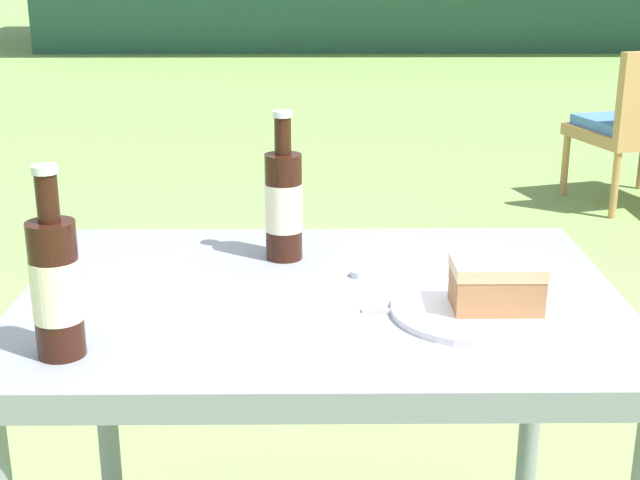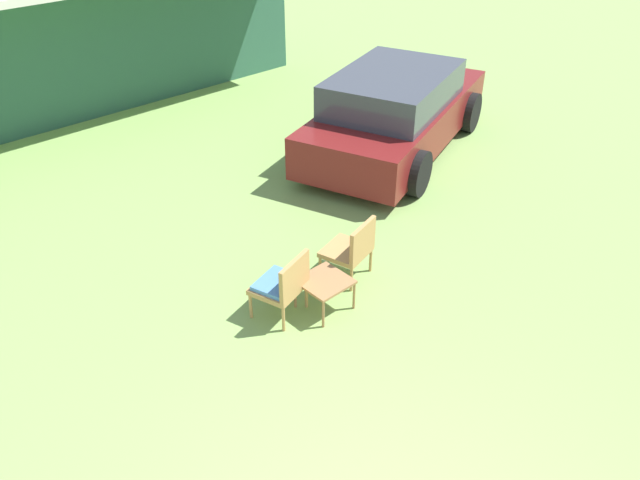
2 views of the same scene
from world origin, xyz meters
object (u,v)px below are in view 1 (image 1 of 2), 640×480
object	(u,v)px
patio_table	(321,342)
cola_bottle_near	(284,203)
cola_bottle_far	(56,285)
cake_on_plate	(486,296)

from	to	relation	value
patio_table	cola_bottle_near	size ratio (longest dim) A/B	3.64
cola_bottle_near	cola_bottle_far	bearing A→B (deg)	-126.28
cola_bottle_far	cola_bottle_near	bearing A→B (deg)	53.72
patio_table	cola_bottle_far	world-z (taller)	cola_bottle_far
patio_table	cake_on_plate	world-z (taller)	cake_on_plate
patio_table	cola_bottle_far	bearing A→B (deg)	-147.44
patio_table	cola_bottle_near	bearing A→B (deg)	110.39
cola_bottle_near	patio_table	bearing A→B (deg)	-69.61
patio_table	cola_bottle_far	size ratio (longest dim) A/B	3.64
cake_on_plate	cola_bottle_far	world-z (taller)	cola_bottle_far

